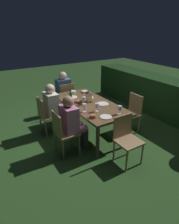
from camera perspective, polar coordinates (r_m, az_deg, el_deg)
The scene contains 25 objects.
ground_plane at distance 4.57m, azimuth 0.00°, elevation -5.78°, with size 16.00×16.00×0.00m, color #26471E.
dining_table at distance 4.27m, azimuth 0.00°, elevation 2.03°, with size 1.95×0.91×0.72m.
chair_side_right_b at distance 4.51m, azimuth 12.18°, elevation 0.17°, with size 0.42×0.40×0.87m.
chair_side_left_a at distance 4.38m, azimuth -12.55°, elevation -0.63°, with size 0.42×0.40×0.87m.
person_in_cream at distance 4.38m, azimuth -10.34°, elevation 1.74°, with size 0.38×0.47×1.15m.
chair_head_near at distance 5.34m, azimuth -6.94°, elevation 4.40°, with size 0.40×0.42×0.87m.
person_in_blue at distance 5.46m, azimuth -7.91°, elevation 6.48°, with size 0.48×0.38×1.15m.
chair_side_left_b at distance 3.65m, azimuth -7.76°, elevation -5.58°, with size 0.42×0.40×0.87m.
person_in_pink at distance 3.65m, azimuth -5.10°, elevation -2.73°, with size 0.38×0.47×1.15m.
chair_head_far at distance 3.49m, azimuth 10.74°, elevation -7.33°, with size 0.40×0.42×0.87m.
lantern_centerpiece at distance 4.26m, azimuth -0.25°, elevation 4.85°, with size 0.15×0.15×0.27m.
green_bottle_on_table at distance 4.34m, azimuth -5.51°, elevation 4.53°, with size 0.07×0.07×0.29m.
wine_glass_a at distance 3.78m, azimuth -1.52°, elevation 1.72°, with size 0.08×0.08×0.17m.
wine_glass_b at distance 4.13m, azimuth -1.60°, elevation 3.74°, with size 0.08×0.08×0.17m.
wine_glass_c at distance 3.73m, azimuth 8.88°, elevation 1.09°, with size 0.08×0.08×0.17m.
wine_glass_d at distance 3.80m, azimuth 2.20°, elevation 1.83°, with size 0.08×0.08×0.17m.
plate_a at distance 4.19m, azimuth 3.91°, elevation 2.41°, with size 0.25×0.25×0.01m, color white.
plate_b at distance 3.60m, azimuth 4.83°, elevation -1.45°, with size 0.23×0.23×0.01m, color silver.
plate_c at distance 4.56m, azimuth -0.10°, elevation 4.29°, with size 0.21×0.21×0.01m, color white.
plate_d at distance 4.59m, azimuth -5.06°, elevation 4.35°, with size 0.24×0.24×0.01m, color white.
bowl_olives at distance 4.92m, azimuth -4.87°, elevation 5.98°, with size 0.14×0.14×0.05m.
bowl_bread at distance 4.92m, azimuth -1.39°, elevation 6.02°, with size 0.15×0.15×0.04m.
bowl_salad at distance 4.28m, azimuth -3.18°, elevation 3.14°, with size 0.15×0.15×0.05m.
bowl_dip at distance 3.57m, azimuth 0.98°, elevation -1.21°, with size 0.12×0.12×0.06m.
hedge_backdrop at distance 5.75m, azimuth 19.26°, elevation 4.75°, with size 4.48×0.71×0.99m, color #193816.
Camera 1 is at (3.36, -2.08, 2.29)m, focal length 31.17 mm.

